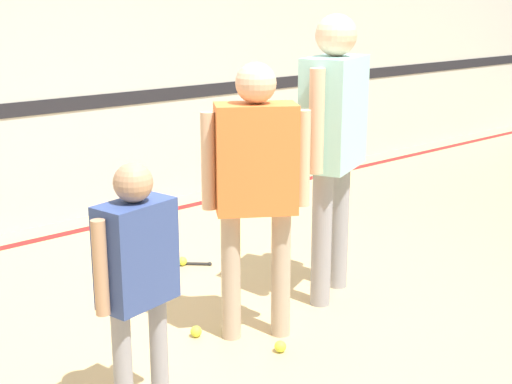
{
  "coord_description": "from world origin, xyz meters",
  "views": [
    {
      "loc": [
        -2.65,
        -2.86,
        1.9
      ],
      "look_at": [
        -0.16,
        -0.0,
        0.87
      ],
      "focal_mm": 50.0,
      "sensor_mm": 36.0,
      "label": 1
    }
  ],
  "objects_px": {
    "person_instructor": "(256,173)",
    "tennis_ball_by_spare_racket": "(182,261)",
    "person_student_left": "(137,267)",
    "person_student_right": "(334,128)",
    "racket_spare_on_floor": "(161,263)",
    "tennis_ball_near_instructor": "(280,346)",
    "tennis_ball_stray_left": "(228,327)",
    "tennis_ball_stray_right": "(196,331)"
  },
  "relations": [
    {
      "from": "person_student_right",
      "to": "racket_spare_on_floor",
      "type": "xyz_separation_m",
      "value": [
        -0.53,
        1.19,
        -1.11
      ]
    },
    {
      "from": "racket_spare_on_floor",
      "to": "tennis_ball_near_instructor",
      "type": "xyz_separation_m",
      "value": [
        -0.26,
        -1.57,
        0.02
      ]
    },
    {
      "from": "person_student_left",
      "to": "tennis_ball_stray_right",
      "type": "bearing_deg",
      "value": 25.87
    },
    {
      "from": "racket_spare_on_floor",
      "to": "tennis_ball_stray_left",
      "type": "relative_size",
      "value": 7.69
    },
    {
      "from": "person_student_right",
      "to": "tennis_ball_stray_left",
      "type": "distance_m",
      "value": 1.38
    },
    {
      "from": "person_student_left",
      "to": "racket_spare_on_floor",
      "type": "relative_size",
      "value": 2.42
    },
    {
      "from": "person_student_right",
      "to": "tennis_ball_stray_left",
      "type": "bearing_deg",
      "value": -23.72
    },
    {
      "from": "person_student_left",
      "to": "tennis_ball_by_spare_racket",
      "type": "bearing_deg",
      "value": 38.19
    },
    {
      "from": "person_student_left",
      "to": "tennis_ball_by_spare_racket",
      "type": "distance_m",
      "value": 2.11
    },
    {
      "from": "person_instructor",
      "to": "tennis_ball_by_spare_racket",
      "type": "height_order",
      "value": "person_instructor"
    },
    {
      "from": "tennis_ball_near_instructor",
      "to": "tennis_ball_stray_right",
      "type": "bearing_deg",
      "value": 118.02
    },
    {
      "from": "tennis_ball_near_instructor",
      "to": "tennis_ball_stray_right",
      "type": "distance_m",
      "value": 0.52
    },
    {
      "from": "person_instructor",
      "to": "tennis_ball_by_spare_racket",
      "type": "relative_size",
      "value": 23.89
    },
    {
      "from": "person_instructor",
      "to": "tennis_ball_stray_left",
      "type": "bearing_deg",
      "value": 156.92
    },
    {
      "from": "tennis_ball_near_instructor",
      "to": "tennis_ball_by_spare_racket",
      "type": "xyz_separation_m",
      "value": [
        0.36,
        1.45,
        0.0
      ]
    },
    {
      "from": "person_student_right",
      "to": "person_student_left",
      "type": "bearing_deg",
      "value": -8.8
    },
    {
      "from": "racket_spare_on_floor",
      "to": "tennis_ball_near_instructor",
      "type": "distance_m",
      "value": 1.59
    },
    {
      "from": "tennis_ball_near_instructor",
      "to": "tennis_ball_stray_left",
      "type": "xyz_separation_m",
      "value": [
        -0.06,
        0.38,
        0.0
      ]
    },
    {
      "from": "tennis_ball_near_instructor",
      "to": "tennis_ball_stray_right",
      "type": "height_order",
      "value": "same"
    },
    {
      "from": "person_student_right",
      "to": "tennis_ball_stray_right",
      "type": "relative_size",
      "value": 27.47
    },
    {
      "from": "person_instructor",
      "to": "person_student_left",
      "type": "distance_m",
      "value": 1.03
    },
    {
      "from": "person_student_right",
      "to": "racket_spare_on_floor",
      "type": "height_order",
      "value": "person_student_right"
    },
    {
      "from": "tennis_ball_near_instructor",
      "to": "racket_spare_on_floor",
      "type": "bearing_deg",
      "value": 80.63
    },
    {
      "from": "tennis_ball_near_instructor",
      "to": "tennis_ball_stray_left",
      "type": "distance_m",
      "value": 0.39
    },
    {
      "from": "racket_spare_on_floor",
      "to": "tennis_ball_stray_left",
      "type": "distance_m",
      "value": 1.23
    },
    {
      "from": "person_student_left",
      "to": "tennis_ball_near_instructor",
      "type": "bearing_deg",
      "value": -7.45
    },
    {
      "from": "person_instructor",
      "to": "tennis_ball_by_spare_racket",
      "type": "xyz_separation_m",
      "value": [
        0.33,
        1.21,
        -0.94
      ]
    },
    {
      "from": "person_instructor",
      "to": "racket_spare_on_floor",
      "type": "bearing_deg",
      "value": 113.78
    },
    {
      "from": "tennis_ball_stray_left",
      "to": "person_student_left",
      "type": "bearing_deg",
      "value": -152.78
    },
    {
      "from": "tennis_ball_stray_left",
      "to": "tennis_ball_stray_right",
      "type": "bearing_deg",
      "value": 157.82
    },
    {
      "from": "person_instructor",
      "to": "person_student_right",
      "type": "xyz_separation_m",
      "value": [
        0.76,
        0.13,
        0.15
      ]
    },
    {
      "from": "racket_spare_on_floor",
      "to": "tennis_ball_by_spare_racket",
      "type": "relative_size",
      "value": 7.69
    },
    {
      "from": "person_student_left",
      "to": "tennis_ball_stray_left",
      "type": "xyz_separation_m",
      "value": [
        0.86,
        0.44,
        -0.73
      ]
    },
    {
      "from": "tennis_ball_by_spare_racket",
      "to": "tennis_ball_stray_left",
      "type": "distance_m",
      "value": 1.15
    },
    {
      "from": "person_instructor",
      "to": "racket_spare_on_floor",
      "type": "relative_size",
      "value": 3.1
    },
    {
      "from": "racket_spare_on_floor",
      "to": "tennis_ball_near_instructor",
      "type": "height_order",
      "value": "tennis_ball_near_instructor"
    },
    {
      "from": "tennis_ball_stray_left",
      "to": "racket_spare_on_floor",
      "type": "bearing_deg",
      "value": 74.82
    },
    {
      "from": "person_student_right",
      "to": "tennis_ball_stray_left",
      "type": "height_order",
      "value": "person_student_right"
    },
    {
      "from": "tennis_ball_near_instructor",
      "to": "tennis_ball_stray_right",
      "type": "relative_size",
      "value": 1.0
    },
    {
      "from": "person_student_left",
      "to": "racket_spare_on_floor",
      "type": "distance_m",
      "value": 2.15
    },
    {
      "from": "person_student_left",
      "to": "person_student_right",
      "type": "relative_size",
      "value": 0.68
    },
    {
      "from": "person_student_left",
      "to": "person_student_right",
      "type": "height_order",
      "value": "person_student_right"
    }
  ]
}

